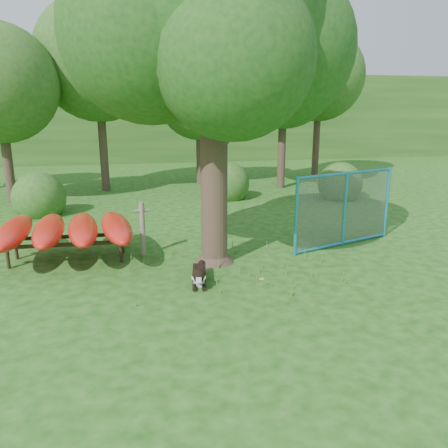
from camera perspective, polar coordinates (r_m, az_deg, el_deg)
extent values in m
plane|color=#184B0F|center=(9.22, 0.34, -7.95)|extent=(80.00, 80.00, 0.00)
cylinder|color=#3B2A20|center=(10.01, -1.34, 8.33)|extent=(0.77, 0.77, 4.88)
cone|color=#3B2A20|center=(10.48, -1.27, -3.69)|extent=(1.15, 1.15, 0.49)
sphere|color=#1A4814|center=(10.13, -1.45, 25.60)|extent=(4.69, 4.69, 4.69)
sphere|color=#1A4814|center=(10.59, 6.83, 21.82)|extent=(3.51, 3.51, 3.51)
sphere|color=#1A4814|center=(9.87, -9.67, 23.40)|extent=(3.71, 3.71, 3.71)
sphere|color=#1A4814|center=(8.80, 1.28, 20.84)|extent=(3.12, 3.12, 3.12)
sphere|color=#1A4814|center=(11.32, -4.24, 26.43)|extent=(3.32, 3.32, 3.32)
cylinder|color=#3B2A20|center=(9.92, 2.09, 12.23)|extent=(1.39, 0.28, 1.04)
cylinder|color=#3B2A20|center=(10.19, -4.10, 14.46)|extent=(0.92, 0.93, 1.00)
cylinder|color=#716555|center=(11.03, -10.59, -0.65)|extent=(0.15, 0.15, 1.36)
cylinder|color=#716555|center=(10.91, -10.70, 1.73)|extent=(0.37, 0.15, 0.07)
cylinder|color=black|center=(11.20, -26.39, -4.06)|extent=(0.08, 0.08, 0.49)
cylinder|color=black|center=(10.74, -13.30, -3.63)|extent=(0.08, 0.08, 0.49)
cylinder|color=black|center=(11.82, -25.50, -3.02)|extent=(0.08, 0.08, 0.49)
cylinder|color=black|center=(11.39, -13.13, -2.57)|extent=(0.08, 0.08, 0.49)
cube|color=black|center=(10.82, -20.10, -2.55)|extent=(2.93, 0.18, 0.08)
cube|color=black|center=(11.47, -19.54, -1.56)|extent=(2.93, 0.18, 0.08)
ellipsoid|color=red|center=(11.34, -25.76, -0.93)|extent=(0.79, 2.95, 0.47)
ellipsoid|color=red|center=(11.15, -21.90, -0.77)|extent=(0.89, 2.97, 0.47)
ellipsoid|color=red|center=(11.01, -17.93, -0.60)|extent=(0.99, 2.98, 0.47)
ellipsoid|color=red|center=(10.93, -13.88, -0.42)|extent=(1.09, 2.99, 0.47)
cube|color=black|center=(9.42, -3.26, -6.63)|extent=(0.39, 0.77, 0.25)
cube|color=silver|center=(9.13, -3.28, -7.41)|extent=(0.25, 0.18, 0.23)
sphere|color=black|center=(8.88, -3.32, -6.68)|extent=(0.27, 0.27, 0.27)
cube|color=silver|center=(8.78, -3.32, -7.23)|extent=(0.13, 0.16, 0.09)
sphere|color=silver|center=(8.88, -3.86, -6.98)|extent=(0.13, 0.13, 0.13)
sphere|color=silver|center=(8.88, -2.77, -6.97)|extent=(0.13, 0.13, 0.13)
cone|color=black|center=(8.87, -3.81, -5.69)|extent=(0.13, 0.14, 0.13)
cone|color=black|center=(8.87, -2.85, -5.68)|extent=(0.10, 0.12, 0.13)
cylinder|color=black|center=(9.01, -3.90, -8.17)|extent=(0.13, 0.32, 0.07)
cylinder|color=black|center=(9.01, -2.68, -8.16)|extent=(0.13, 0.32, 0.07)
sphere|color=black|center=(9.76, -2.93, -5.20)|extent=(0.17, 0.17, 0.17)
torus|color=blue|center=(8.98, -3.30, -6.86)|extent=(0.27, 0.12, 0.26)
cylinder|color=teal|center=(10.90, 9.41, 0.95)|extent=(0.11, 0.11, 1.99)
cylinder|color=teal|center=(12.02, 15.49, 1.89)|extent=(0.11, 0.11, 1.99)
cylinder|color=teal|center=(13.25, 20.49, 2.65)|extent=(0.11, 0.11, 1.99)
cylinder|color=teal|center=(11.85, 15.81, 6.39)|extent=(3.17, 1.15, 0.08)
cylinder|color=teal|center=(12.25, 15.19, -2.41)|extent=(3.17, 1.15, 0.08)
plane|color=slate|center=(12.02, 15.49, 1.89)|extent=(3.15, 1.08, 3.32)
cylinder|color=#48822A|center=(9.09, 4.91, -7.71)|extent=(0.02, 0.02, 0.18)
sphere|color=yellow|center=(9.06, 4.92, -7.17)|extent=(0.03, 0.03, 0.03)
sphere|color=yellow|center=(9.08, 5.11, -7.05)|extent=(0.03, 0.03, 0.03)
sphere|color=yellow|center=(9.08, 4.70, -7.18)|extent=(0.03, 0.03, 0.03)
sphere|color=yellow|center=(9.04, 5.09, -7.22)|extent=(0.03, 0.03, 0.03)
sphere|color=yellow|center=(9.03, 4.85, -7.17)|extent=(0.03, 0.03, 0.03)
cylinder|color=#3B2A20|center=(18.95, -26.58, 8.78)|extent=(0.36, 0.36, 4.20)
cylinder|color=#3B2A20|center=(20.37, -15.62, 11.56)|extent=(0.36, 0.36, 5.25)
sphere|color=#28551B|center=(20.45, -16.23, 19.96)|extent=(5.20, 5.20, 5.20)
cylinder|color=#3B2A20|center=(21.63, -3.17, 10.36)|extent=(0.36, 0.36, 3.85)
sphere|color=#28551B|center=(21.57, -3.26, 16.19)|extent=(4.00, 4.00, 4.00)
cylinder|color=#3B2A20|center=(20.51, 7.60, 11.29)|extent=(0.36, 0.36, 4.76)
sphere|color=#28551B|center=(20.54, 7.87, 18.89)|extent=(4.80, 4.80, 4.80)
cylinder|color=#3B2A20|center=(24.40, 12.02, 11.79)|extent=(0.36, 0.36, 4.90)
sphere|color=#28551B|center=(24.43, 12.38, 18.35)|extent=(4.60, 4.60, 4.60)
sphere|color=#28551B|center=(16.51, -22.79, 1.11)|extent=(1.80, 1.80, 1.80)
sphere|color=#28551B|center=(18.65, 14.78, 3.23)|extent=(1.80, 1.80, 1.80)
sphere|color=#28551B|center=(18.08, 0.45, 3.36)|extent=(1.80, 1.80, 1.80)
cube|color=#28551B|center=(36.36, -9.38, 13.63)|extent=(80.00, 12.00, 6.00)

